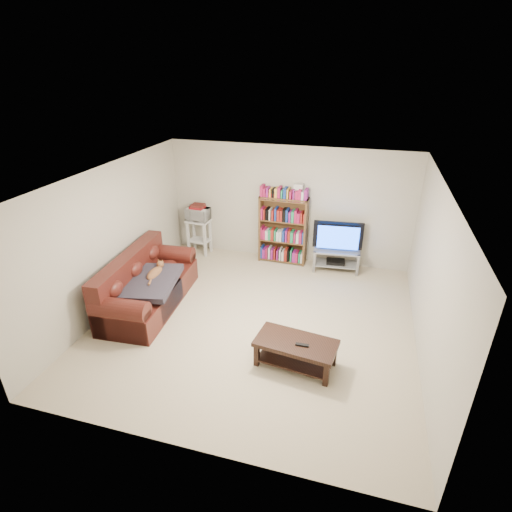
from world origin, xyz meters
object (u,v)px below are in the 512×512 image
(sofa, at_px, (145,288))
(coffee_table, at_px, (296,349))
(bookshelf, at_px, (283,229))
(tv_stand, at_px, (336,256))

(sofa, xyz_separation_m, coffee_table, (2.80, -0.84, -0.05))
(sofa, height_order, bookshelf, bookshelf)
(coffee_table, height_order, tv_stand, tv_stand)
(tv_stand, bearing_deg, coffee_table, -100.21)
(sofa, xyz_separation_m, bookshelf, (1.93, 2.30, 0.40))
(sofa, relative_size, tv_stand, 2.37)
(coffee_table, relative_size, bookshelf, 0.83)
(sofa, relative_size, coffee_table, 1.91)
(tv_stand, bearing_deg, bookshelf, 168.44)
(sofa, height_order, tv_stand, sofa)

